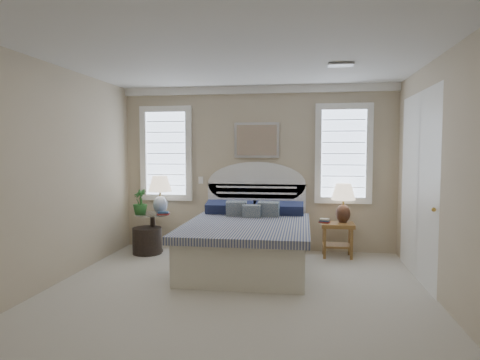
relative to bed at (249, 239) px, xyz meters
name	(u,v)px	position (x,y,z in m)	size (l,w,h in m)	color
floor	(232,300)	(0.00, -1.46, -0.39)	(4.50, 5.00, 0.01)	beige
ceiling	(231,52)	(0.00, -1.46, 2.31)	(4.50, 5.00, 0.01)	silver
wall_back	(257,169)	(0.00, 1.04, 0.96)	(4.50, 0.02, 2.70)	#BDAC8E
wall_left	(40,177)	(-2.25, -1.46, 0.96)	(0.02, 5.00, 2.70)	#BDAC8E
wall_right	(452,181)	(2.25, -1.46, 0.96)	(0.02, 5.00, 2.70)	#BDAC8E
crown_molding	(257,90)	(0.00, 1.00, 2.25)	(4.50, 0.08, 0.12)	white
hvac_vent	(341,65)	(1.20, -0.66, 2.29)	(0.30, 0.20, 0.02)	#B2B2B2
switch_plate	(201,180)	(-0.95, 1.03, 0.76)	(0.08, 0.01, 0.12)	white
window_left	(166,153)	(-1.55, 1.02, 1.21)	(0.90, 0.06, 1.60)	#AFC1DE
window_right	(343,154)	(1.40, 1.02, 1.21)	(0.90, 0.06, 1.60)	#AFC1DE
painting	(257,140)	(0.00, 1.00, 1.43)	(0.74, 0.04, 0.58)	silver
closet_door	(418,186)	(2.23, -0.26, 0.81)	(0.02, 1.80, 2.40)	white
bed	(249,239)	(0.00, 0.00, 0.00)	(1.72, 2.28, 1.47)	beige
side_table_left	(153,228)	(-1.65, 0.59, 0.00)	(0.56, 0.56, 0.63)	black
nightstand_right	(337,232)	(1.30, 0.69, 0.00)	(0.50, 0.40, 0.53)	olive
floor_pot	(147,241)	(-1.70, 0.46, -0.18)	(0.46, 0.46, 0.42)	black
lamp_left	(160,190)	(-1.53, 0.63, 0.62)	(0.48, 0.48, 0.62)	white
lamp_right	(343,198)	(1.39, 0.79, 0.52)	(0.42, 0.42, 0.61)	black
potted_plant	(140,202)	(-1.80, 0.44, 0.45)	(0.23, 0.23, 0.41)	#2A692F
books_left	(163,213)	(-1.43, 0.48, 0.27)	(0.19, 0.15, 0.05)	maroon
books_right	(324,221)	(1.10, 0.69, 0.17)	(0.18, 0.15, 0.06)	maroon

